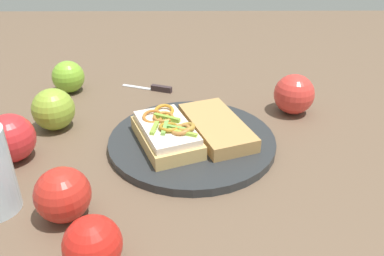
% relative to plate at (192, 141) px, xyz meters
% --- Properties ---
extents(ground_plane, '(2.00, 2.00, 0.00)m').
position_rel_plate_xyz_m(ground_plane, '(0.00, 0.00, -0.01)').
color(ground_plane, brown).
rests_on(ground_plane, ground).
extents(plate, '(0.30, 0.30, 0.01)m').
position_rel_plate_xyz_m(plate, '(0.00, 0.00, 0.00)').
color(plate, '#282B2D').
rests_on(plate, ground_plane).
extents(sandwich, '(0.17, 0.14, 0.05)m').
position_rel_plate_xyz_m(sandwich, '(-0.02, 0.04, 0.03)').
color(sandwich, tan).
rests_on(sandwich, plate).
extents(bread_slice_side, '(0.19, 0.14, 0.02)m').
position_rel_plate_xyz_m(bread_slice_side, '(0.02, -0.04, 0.02)').
color(bread_slice_side, '#B2864D').
rests_on(bread_slice_side, plate).
extents(apple_0, '(0.10, 0.10, 0.07)m').
position_rel_plate_xyz_m(apple_0, '(-0.27, 0.12, 0.03)').
color(apple_0, red).
rests_on(apple_0, ground_plane).
extents(apple_1, '(0.11, 0.11, 0.08)m').
position_rel_plate_xyz_m(apple_1, '(-0.04, 0.30, 0.03)').
color(apple_1, red).
rests_on(apple_1, ground_plane).
extents(apple_2, '(0.10, 0.10, 0.08)m').
position_rel_plate_xyz_m(apple_2, '(-0.19, 0.18, 0.03)').
color(apple_2, red).
rests_on(apple_2, ground_plane).
extents(apple_3, '(0.10, 0.10, 0.07)m').
position_rel_plate_xyz_m(apple_3, '(0.23, 0.28, 0.03)').
color(apple_3, '#7CB430').
rests_on(apple_3, ground_plane).
extents(apple_4, '(0.11, 0.11, 0.08)m').
position_rel_plate_xyz_m(apple_4, '(0.06, 0.26, 0.03)').
color(apple_4, '#8CAB34').
rests_on(apple_4, ground_plane).
extents(apple_5, '(0.11, 0.11, 0.08)m').
position_rel_plate_xyz_m(apple_5, '(0.13, -0.21, 0.03)').
color(apple_5, red).
rests_on(apple_5, ground_plane).
extents(knife, '(0.05, 0.12, 0.01)m').
position_rel_plate_xyz_m(knife, '(0.24, 0.09, -0.00)').
color(knife, silver).
rests_on(knife, ground_plane).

